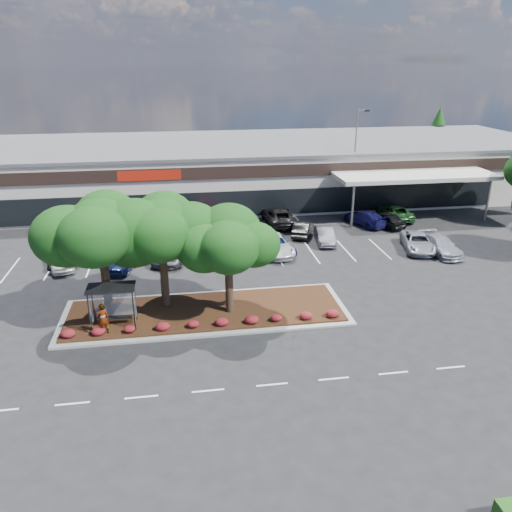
{
  "coord_description": "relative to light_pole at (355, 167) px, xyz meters",
  "views": [
    {
      "loc": [
        -3.21,
        -24.44,
        15.14
      ],
      "look_at": [
        1.7,
        6.94,
        2.6
      ],
      "focal_mm": 35.0,
      "sensor_mm": 36.0,
      "label": 1
    }
  ],
  "objects": [
    {
      "name": "ground",
      "position": [
        -15.05,
        -25.28,
        -4.71
      ],
      "size": [
        160.0,
        160.0,
        0.0
      ],
      "primitive_type": "plane",
      "color": "black",
      "rests_on": "ground"
    },
    {
      "name": "retail_store",
      "position": [
        -14.99,
        8.63,
        -1.55
      ],
      "size": [
        80.4,
        25.2,
        6.25
      ],
      "color": "beige",
      "rests_on": "ground"
    },
    {
      "name": "landscape_island",
      "position": [
        -17.05,
        -21.28,
        -4.58
      ],
      "size": [
        18.0,
        6.0,
        0.26
      ],
      "color": "#9C9C97",
      "rests_on": "ground"
    },
    {
      "name": "lane_markings",
      "position": [
        -15.19,
        -14.86,
        -4.7
      ],
      "size": [
        33.12,
        20.06,
        0.01
      ],
      "color": "silver",
      "rests_on": "ground"
    },
    {
      "name": "shrub_row",
      "position": [
        -17.05,
        -23.38,
        -4.2
      ],
      "size": [
        17.0,
        0.8,
        0.5
      ],
      "primitive_type": null,
      "color": "maroon",
      "rests_on": "landscape_island"
    },
    {
      "name": "bus_shelter",
      "position": [
        -22.55,
        -22.33,
        -2.4
      ],
      "size": [
        2.75,
        1.55,
        2.59
      ],
      "color": "black",
      "rests_on": "landscape_island"
    },
    {
      "name": "island_tree_west",
      "position": [
        -23.05,
        -20.78,
        -0.5
      ],
      "size": [
        7.2,
        7.2,
        7.89
      ],
      "primitive_type": null,
      "color": "#13340F",
      "rests_on": "landscape_island"
    },
    {
      "name": "island_tree_mid",
      "position": [
        -19.55,
        -20.08,
        -0.79
      ],
      "size": [
        6.6,
        6.6,
        7.32
      ],
      "primitive_type": null,
      "color": "#13340F",
      "rests_on": "landscape_island"
    },
    {
      "name": "island_tree_east",
      "position": [
        -15.55,
        -21.58,
        -1.19
      ],
      "size": [
        5.8,
        5.8,
        6.5
      ],
      "primitive_type": null,
      "color": "#13340F",
      "rests_on": "landscape_island"
    },
    {
      "name": "conifer_north_east",
      "position": [
        18.95,
        18.72,
        -0.21
      ],
      "size": [
        3.96,
        3.96,
        9.0
      ],
      "primitive_type": "cone",
      "color": "#13340F",
      "rests_on": "ground"
    },
    {
      "name": "person_waiting",
      "position": [
        -23.07,
        -23.25,
        -3.48
      ],
      "size": [
        0.81,
        0.65,
        1.93
      ],
      "primitive_type": "imported",
      "rotation": [
        0.0,
        0.0,
        3.44
      ],
      "color": "#594C47",
      "rests_on": "landscape_island"
    },
    {
      "name": "light_pole",
      "position": [
        0.0,
        0.0,
        0.0
      ],
      "size": [
        1.43,
        0.58,
        10.57
      ],
      "rotation": [
        0.0,
        0.0,
        -0.16
      ],
      "color": "#9C9C97",
      "rests_on": "ground"
    },
    {
      "name": "survey_stake",
      "position": [
        -12.44,
        -26.28,
        -4.09
      ],
      "size": [
        0.07,
        0.14,
        0.95
      ],
      "color": "#967B4E",
      "rests_on": "ground"
    },
    {
      "name": "car_0",
      "position": [
        -27.0,
        -11.26,
        -3.96
      ],
      "size": [
        3.03,
        4.81,
        1.5
      ],
      "primitive_type": "imported",
      "rotation": [
        0.0,
        0.0,
        -0.35
      ],
      "color": "black",
      "rests_on": "ground"
    },
    {
      "name": "car_1",
      "position": [
        -27.76,
        -11.93,
        -3.98
      ],
      "size": [
        2.97,
        4.59,
        1.45
      ],
      "primitive_type": "imported",
      "rotation": [
        0.0,
        0.0,
        0.32
      ],
      "color": "silver",
      "rests_on": "ground"
    },
    {
      "name": "car_2",
      "position": [
        -22.89,
        -12.92,
        -4.01
      ],
      "size": [
        2.9,
        4.39,
        1.39
      ],
      "primitive_type": "imported",
      "rotation": [
        0.0,
        0.0,
        -0.34
      ],
      "color": "navy",
      "rests_on": "ground"
    },
    {
      "name": "car_3",
      "position": [
        -18.98,
        -11.57,
        -3.95
      ],
      "size": [
        4.43,
        5.97,
        1.51
      ],
      "primitive_type": "imported",
      "rotation": [
        0.0,
        0.0,
        -0.4
      ],
      "color": "#54535A",
      "rests_on": "ground"
    },
    {
      "name": "car_4",
      "position": [
        -10.5,
        -11.11,
        -3.97
      ],
      "size": [
        3.28,
        4.64,
        1.47
      ],
      "primitive_type": "imported",
      "rotation": [
        0.0,
        0.0,
        0.4
      ],
      "color": "navy",
      "rests_on": "ground"
    },
    {
      "name": "car_5",
      "position": [
        -10.71,
        -11.38,
        -3.98
      ],
      "size": [
        3.03,
        5.5,
        1.46
      ],
      "primitive_type": "imported",
      "rotation": [
        0.0,
        0.0,
        0.12
      ],
      "color": "silver",
      "rests_on": "ground"
    },
    {
      "name": "car_6",
      "position": [
        -5.83,
        -9.53,
        -4.03
      ],
      "size": [
        1.93,
        4.25,
        1.35
      ],
      "primitive_type": "imported",
      "rotation": [
        0.0,
        0.0,
        -0.12
      ],
      "color": "#4D4C52",
      "rests_on": "ground"
    },
    {
      "name": "car_7",
      "position": [
        1.47,
        -12.53,
        -4.01
      ],
      "size": [
        3.49,
        5.43,
        1.39
      ],
      "primitive_type": "imported",
      "rotation": [
        0.0,
        0.0,
        -0.25
      ],
      "color": "#979BA2",
      "rests_on": "ground"
    },
    {
      "name": "car_8",
      "position": [
        2.98,
        -13.59,
        -4.0
      ],
      "size": [
        2.24,
        4.95,
        1.41
      ],
      "primitive_type": "imported",
      "rotation": [
        0.0,
        0.0,
        0.06
      ],
      "color": "#9B9DA7",
      "rests_on": "ground"
    },
    {
      "name": "car_9",
      "position": [
        -28.0,
        -3.63,
        -3.9
      ],
      "size": [
        3.42,
        5.93,
        1.62
      ],
      "primitive_type": "imported",
      "rotation": [
        0.0,
        0.0,
        2.92
      ],
      "color": "#BABABA",
      "rests_on": "ground"
    },
    {
      "name": "car_10",
      "position": [
        -24.39,
        -3.92,
        -3.98
      ],
      "size": [
        2.67,
        4.66,
        1.45
      ],
      "primitive_type": "imported",
      "rotation": [
        0.0,
        0.0,
        3.41
      ],
      "color": "maroon",
      "rests_on": "ground"
    },
    {
      "name": "car_11",
      "position": [
        -17.5,
        -3.34,
        -3.86
      ],
      "size": [
        2.71,
        5.19,
        1.68
      ],
      "primitive_type": "imported",
      "rotation": [
        0.0,
        0.0,
        2.99
      ],
      "color": "navy",
      "rests_on": "ground"
    },
    {
      "name": "car_12",
      "position": [
        -15.69,
        -4.26,
        -3.94
      ],
      "size": [
        3.31,
        4.89,
        1.52
      ],
      "primitive_type": "imported",
      "rotation": [
        0.0,
        0.0,
        2.74
      ],
      "color": "maroon",
      "rests_on": "ground"
    },
    {
      "name": "car_13",
      "position": [
        -8.79,
        -3.73,
        -3.89
      ],
      "size": [
        2.78,
        5.93,
        1.64
      ],
      "primitive_type": "imported",
      "rotation": [
        0.0,
        0.0,
        3.15
      ],
      "color": "black",
      "rests_on": "ground"
    },
    {
      "name": "car_14",
      "position": [
        -7.24,
        -7.35,
        -4.03
      ],
      "size": [
        2.99,
        4.31,
        1.35
      ],
      "primitive_type": "imported",
      "rotation": [
        0.0,
        0.0,
        2.71
      ],
      "color": "black",
      "rests_on": "ground"
    },
    {
      "name": "car_15",
      "position": [
        -0.49,
        -5.23,
        -4.0
      ],
      "size": [
        3.69,
        5.21,
        1.4
      ],
      "primitive_type": "imported",
      "rotation": [
        0.0,
        0.0,
        3.54
      ],
      "color": "navy",
      "rests_on": "ground"
    },
    {
      "name": "car_16",
      "position": [
        1.27,
        -5.96,
        -3.97
      ],
      "size": [
        3.3,
        4.67,
        1.48
      ],
      "primitive_type": "imported",
      "rotation": [
        0.0,
        0.0,
        3.54
      ],
      "color": "black",
      "rests_on": "ground"
    },
    {
      "name": "car_17",
      "position": [
        3.15,
        -3.79,
        -3.95
      ],
      "size": [
        2.81,
        5.59,
        1.52
      ],
      "primitive_type": "imported",
      "rotation": [
        0.0,
        0.0,
        3.09
      ],
      "color": "#1E4D21",
      "rests_on": "ground"
    }
  ]
}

